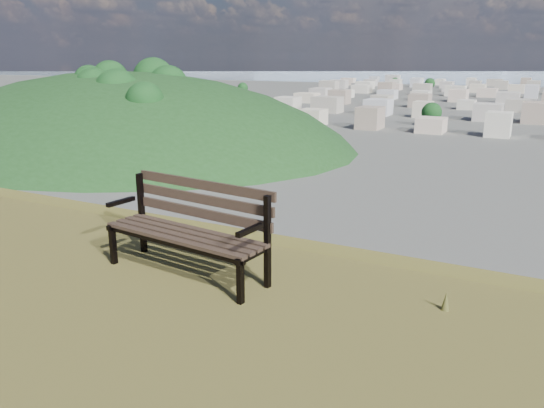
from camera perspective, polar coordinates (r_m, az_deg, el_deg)
The scene contains 4 objects.
park_bench at distance 5.71m, azimuth -8.74°, elevation -2.05°, with size 1.94×0.81×0.99m.
green_wooded_hill at distance 180.33m, azimuth -15.72°, elevation 6.36°, with size 177.95×142.36×88.97m.
city_trees at distance 322.64m, azimuth 22.73°, elevation 10.43°, with size 406.52×387.20×9.98m.
far_hills at distance 1405.89m, azimuth 25.86°, elevation 14.02°, with size 2050.00×340.00×60.00m.
Camera 1 is at (3.05, -1.51, 27.27)m, focal length 35.00 mm.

